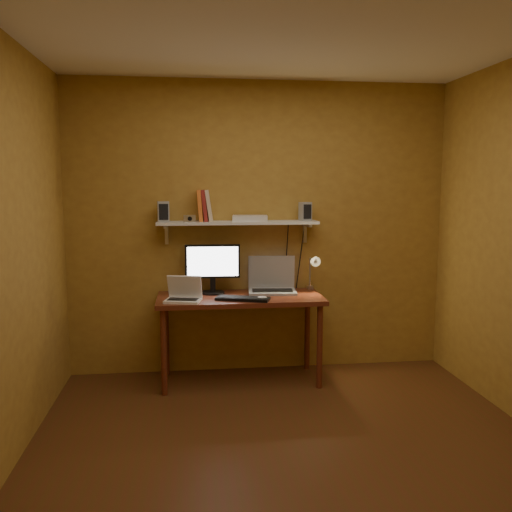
{
  "coord_description": "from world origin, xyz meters",
  "views": [
    {
      "loc": [
        -0.62,
        -3.22,
        1.7
      ],
      "look_at": [
        -0.08,
        1.18,
        1.11
      ],
      "focal_mm": 38.0,
      "sensor_mm": 36.0,
      "label": 1
    }
  ],
  "objects": [
    {
      "name": "desk",
      "position": [
        -0.21,
        1.28,
        0.66
      ],
      "size": [
        1.4,
        0.6,
        0.75
      ],
      "color": "maroon",
      "rests_on": "ground"
    },
    {
      "name": "books",
      "position": [
        -0.49,
        1.5,
        1.51
      ],
      "size": [
        0.14,
        0.19,
        0.27
      ],
      "color": "orange",
      "rests_on": "wall_shelf"
    },
    {
      "name": "room",
      "position": [
        0.0,
        0.0,
        1.3
      ],
      "size": [
        3.44,
        3.24,
        2.64
      ],
      "color": "#542A15",
      "rests_on": "ground"
    },
    {
      "name": "monitor",
      "position": [
        -0.43,
        1.42,
        0.99
      ],
      "size": [
        0.48,
        0.21,
        0.43
      ],
      "rotation": [
        0.0,
        0.0,
        -0.03
      ],
      "color": "black",
      "rests_on": "desk"
    },
    {
      "name": "speaker_right",
      "position": [
        0.39,
        1.48,
        1.46
      ],
      "size": [
        0.11,
        0.11,
        0.16
      ],
      "primitive_type": "cube",
      "rotation": [
        0.0,
        0.0,
        0.23
      ],
      "color": "#96989E",
      "rests_on": "wall_shelf"
    },
    {
      "name": "keyboard",
      "position": [
        -0.2,
        1.12,
        0.76
      ],
      "size": [
        0.46,
        0.28,
        0.02
      ],
      "primitive_type": "cube",
      "rotation": [
        0.0,
        0.0,
        -0.34
      ],
      "color": "black",
      "rests_on": "desk"
    },
    {
      "name": "wall_shelf",
      "position": [
        -0.21,
        1.47,
        1.36
      ],
      "size": [
        1.4,
        0.25,
        0.21
      ],
      "color": "silver",
      "rests_on": "room"
    },
    {
      "name": "router",
      "position": [
        -0.1,
        1.47,
        1.4
      ],
      "size": [
        0.32,
        0.23,
        0.05
      ],
      "primitive_type": "cube",
      "rotation": [
        0.0,
        0.0,
        -0.1
      ],
      "color": "white",
      "rests_on": "wall_shelf"
    },
    {
      "name": "laptop",
      "position": [
        0.09,
        1.45,
        0.83
      ],
      "size": [
        0.44,
        0.33,
        0.31
      ],
      "rotation": [
        0.0,
        0.0,
        -0.09
      ],
      "color": "#96989E",
      "rests_on": "desk"
    },
    {
      "name": "shelf_camera",
      "position": [
        -0.62,
        1.4,
        1.41
      ],
      "size": [
        0.1,
        0.05,
        0.06
      ],
      "color": "silver",
      "rests_on": "wall_shelf"
    },
    {
      "name": "mouse",
      "position": [
        -0.04,
        1.09,
        0.77
      ],
      "size": [
        0.1,
        0.07,
        0.03
      ],
      "primitive_type": "ellipsoid",
      "rotation": [
        0.0,
        0.0,
        -0.12
      ],
      "color": "white",
      "rests_on": "desk"
    },
    {
      "name": "speaker_left",
      "position": [
        -0.85,
        1.48,
        1.46
      ],
      "size": [
        0.11,
        0.11,
        0.17
      ],
      "primitive_type": "cube",
      "rotation": [
        0.0,
        0.0,
        0.11
      ],
      "color": "#96989E",
      "rests_on": "wall_shelf"
    },
    {
      "name": "netbook",
      "position": [
        -0.68,
        1.14,
        0.81
      ],
      "size": [
        0.32,
        0.26,
        0.21
      ],
      "rotation": [
        0.0,
        0.0,
        -0.23
      ],
      "color": "white",
      "rests_on": "desk"
    },
    {
      "name": "desk_lamp",
      "position": [
        0.45,
        1.41,
        0.96
      ],
      "size": [
        0.09,
        0.23,
        0.38
      ],
      "color": "silver",
      "rests_on": "desk"
    }
  ]
}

